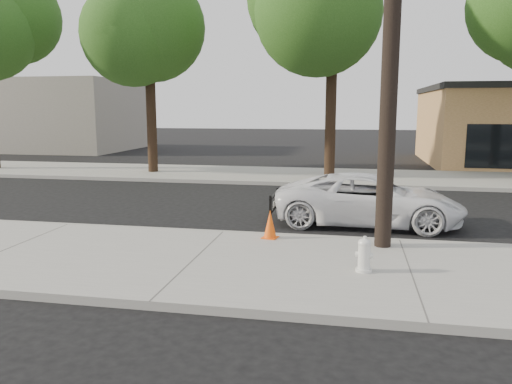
% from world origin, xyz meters
% --- Properties ---
extents(ground, '(120.00, 120.00, 0.00)m').
position_xyz_m(ground, '(0.00, 0.00, 0.00)').
color(ground, black).
rests_on(ground, ground).
extents(near_sidewalk, '(90.00, 4.40, 0.15)m').
position_xyz_m(near_sidewalk, '(0.00, -4.30, 0.07)').
color(near_sidewalk, gray).
rests_on(near_sidewalk, ground).
extents(far_sidewalk, '(90.00, 5.00, 0.15)m').
position_xyz_m(far_sidewalk, '(0.00, 8.50, 0.07)').
color(far_sidewalk, gray).
rests_on(far_sidewalk, ground).
extents(curb_near, '(90.00, 0.12, 0.16)m').
position_xyz_m(curb_near, '(0.00, -2.10, 0.07)').
color(curb_near, '#9E9B93').
rests_on(curb_near, ground).
extents(building_far, '(14.00, 8.00, 5.00)m').
position_xyz_m(building_far, '(-20.00, 20.00, 2.50)').
color(building_far, gray).
rests_on(building_far, ground).
extents(utility_pole, '(1.40, 0.34, 9.00)m').
position_xyz_m(utility_pole, '(3.60, -2.70, 4.70)').
color(utility_pole, black).
rests_on(utility_pole, near_sidewalk).
extents(tree_b, '(4.34, 4.20, 8.45)m').
position_xyz_m(tree_b, '(-5.81, 8.06, 6.15)').
color(tree_b, black).
rests_on(tree_b, far_sidewalk).
extents(tree_c, '(4.96, 4.80, 9.55)m').
position_xyz_m(tree_c, '(2.22, 7.64, 6.91)').
color(tree_c, black).
rests_on(tree_c, far_sidewalk).
extents(police_cruiser, '(4.84, 2.34, 1.33)m').
position_xyz_m(police_cruiser, '(3.38, -0.10, 0.66)').
color(police_cruiser, white).
rests_on(police_cruiser, ground).
extents(fire_hydrant, '(0.32, 0.29, 0.60)m').
position_xyz_m(fire_hydrant, '(3.18, -4.47, 0.44)').
color(fire_hydrant, silver).
rests_on(fire_hydrant, near_sidewalk).
extents(traffic_cone, '(0.39, 0.39, 0.63)m').
position_xyz_m(traffic_cone, '(1.18, -2.50, 0.46)').
color(traffic_cone, '#FF580D').
rests_on(traffic_cone, near_sidewalk).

